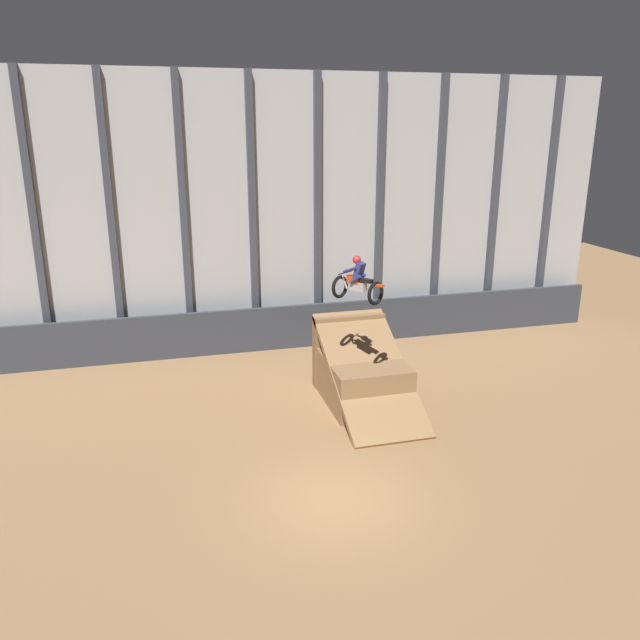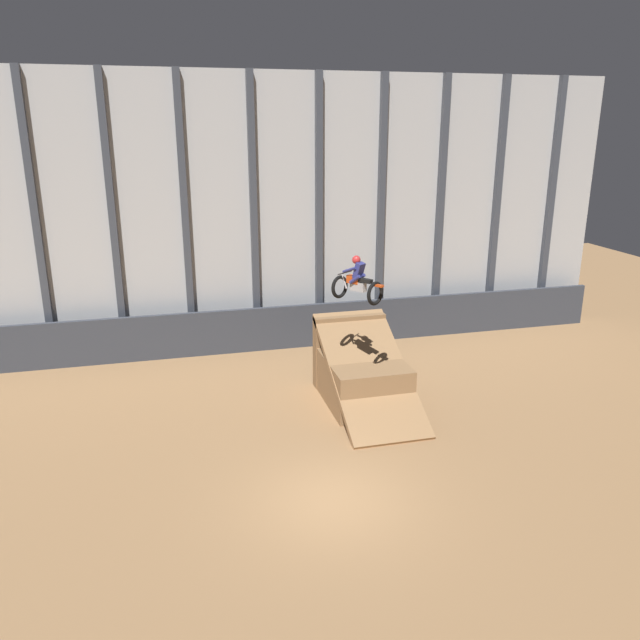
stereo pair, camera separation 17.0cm
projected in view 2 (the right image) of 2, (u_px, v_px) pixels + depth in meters
ground_plane at (333, 501)px, 15.93m from camera, size 60.00×60.00×0.00m
arena_back_wall at (253, 215)px, 25.70m from camera, size 32.00×0.40×11.27m
lower_barrier at (260, 329)px, 26.35m from camera, size 31.36×0.20×1.88m
dirt_ramp at (360, 373)px, 21.66m from camera, size 2.61×5.16×2.83m
rider_bike_solo at (357, 283)px, 18.98m from camera, size 1.45×1.69×1.46m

